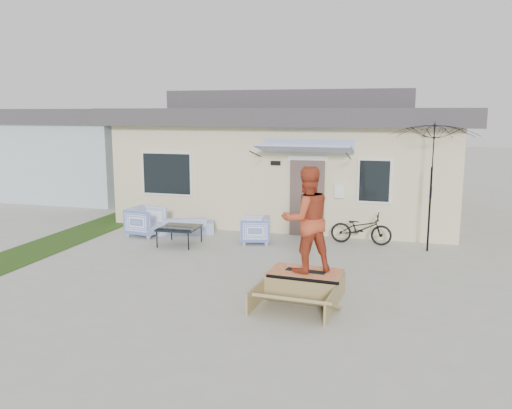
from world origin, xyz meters
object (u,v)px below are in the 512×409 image
(skate_ramp, at_px, (305,284))
(skater, at_px, (307,218))
(armchair_right, at_px, (255,228))
(coffee_table, at_px, (180,236))
(armchair_left, at_px, (146,220))
(loveseat, at_px, (185,222))
(bicycle, at_px, (361,225))
(skateboard, at_px, (306,270))
(patio_umbrella, at_px, (431,181))

(skate_ramp, height_order, skater, skater)
(armchair_right, distance_m, coffee_table, 1.97)
(armchair_right, bearing_deg, armchair_left, -102.70)
(armchair_right, distance_m, skater, 4.23)
(loveseat, distance_m, bicycle, 4.90)
(skate_ramp, bearing_deg, bicycle, 84.58)
(bicycle, bearing_deg, coffee_table, 108.91)
(loveseat, height_order, coffee_table, loveseat)
(skate_ramp, bearing_deg, armchair_right, 122.88)
(coffee_table, relative_size, skateboard, 1.27)
(armchair_right, relative_size, coffee_table, 0.79)
(skate_ramp, xyz_separation_m, skater, (0.00, 0.04, 1.25))
(armchair_left, height_order, skate_ramp, armchair_left)
(coffee_table, bearing_deg, bicycle, 17.15)
(armchair_left, height_order, patio_umbrella, patio_umbrella)
(armchair_left, relative_size, patio_umbrella, 0.37)
(skate_ramp, height_order, skateboard, skateboard)
(armchair_right, bearing_deg, coffee_table, -81.05)
(coffee_table, bearing_deg, patio_umbrella, 10.40)
(armchair_right, bearing_deg, skater, 15.85)
(coffee_table, distance_m, skate_ramp, 4.77)
(coffee_table, relative_size, skater, 0.49)
(coffee_table, height_order, skater, skater)
(patio_umbrella, height_order, skateboard, patio_umbrella)
(bicycle, bearing_deg, patio_umbrella, -97.24)
(skater, bearing_deg, armchair_right, -93.22)
(loveseat, distance_m, skateboard, 5.84)
(coffee_table, relative_size, bicycle, 0.61)
(armchair_left, distance_m, bicycle, 5.88)
(loveseat, distance_m, skater, 5.95)
(loveseat, bearing_deg, skater, 115.60)
(coffee_table, bearing_deg, skater, -36.14)
(loveseat, bearing_deg, bicycle, 161.12)
(skate_ramp, bearing_deg, loveseat, 139.56)
(loveseat, bearing_deg, armchair_right, 146.93)
(armchair_right, bearing_deg, patio_umbrella, 81.21)
(skateboard, bearing_deg, armchair_right, 126.33)
(armchair_left, height_order, bicycle, bicycle)
(coffee_table, xyz_separation_m, skateboard, (3.83, -2.80, 0.23))
(armchair_left, xyz_separation_m, patio_umbrella, (7.49, 0.43, 1.31))
(armchair_left, bearing_deg, armchair_right, -81.55)
(skateboard, xyz_separation_m, skater, (0.00, 0.00, 1.01))
(loveseat, relative_size, armchair_right, 2.13)
(armchair_left, distance_m, skateboard, 6.23)
(loveseat, bearing_deg, coffee_table, 86.54)
(loveseat, relative_size, skater, 0.83)
(armchair_right, relative_size, bicycle, 0.48)
(coffee_table, height_order, skate_ramp, coffee_table)
(armchair_right, relative_size, skate_ramp, 0.43)
(armchair_left, xyz_separation_m, bicycle, (5.83, 0.69, 0.06))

